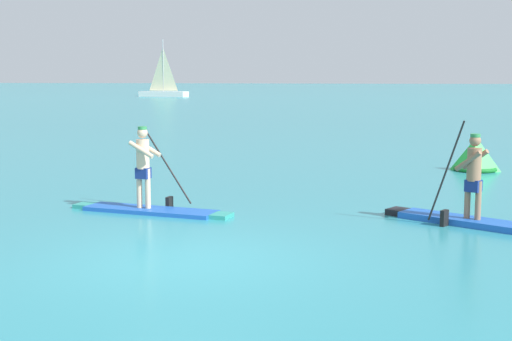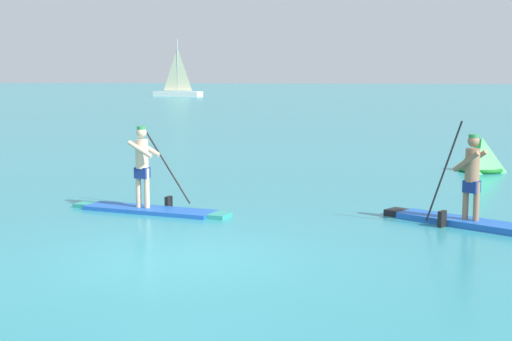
% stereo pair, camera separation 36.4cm
% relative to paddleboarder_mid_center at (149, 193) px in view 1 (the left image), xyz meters
% --- Properties ---
extents(ground, '(440.00, 440.00, 0.00)m').
position_rel_paddleboarder_mid_center_xyz_m(ground, '(1.72, -3.48, -0.39)').
color(ground, teal).
extents(paddleboarder_mid_center, '(3.49, 1.18, 1.79)m').
position_rel_paddleboarder_mid_center_xyz_m(paddleboarder_mid_center, '(0.00, 0.00, 0.00)').
color(paddleboarder_mid_center, blue).
rests_on(paddleboarder_mid_center, ground).
extents(paddleboarder_far_right, '(3.11, 2.11, 1.98)m').
position_rel_paddleboarder_mid_center_xyz_m(paddleboarder_far_right, '(6.23, -0.19, -0.05)').
color(paddleboarder_far_right, blue).
rests_on(paddleboarder_far_right, ground).
extents(race_marker_buoy, '(1.24, 1.24, 0.98)m').
position_rel_paddleboarder_mid_center_xyz_m(race_marker_buoy, '(7.30, 7.65, 0.04)').
color(race_marker_buoy, green).
rests_on(race_marker_buoy, ground).
extents(sailboat_left_horizon, '(6.40, 2.75, 7.22)m').
position_rel_paddleboarder_mid_center_xyz_m(sailboat_left_horizon, '(-22.70, 74.46, 0.42)').
color(sailboat_left_horizon, white).
rests_on(sailboat_left_horizon, ground).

